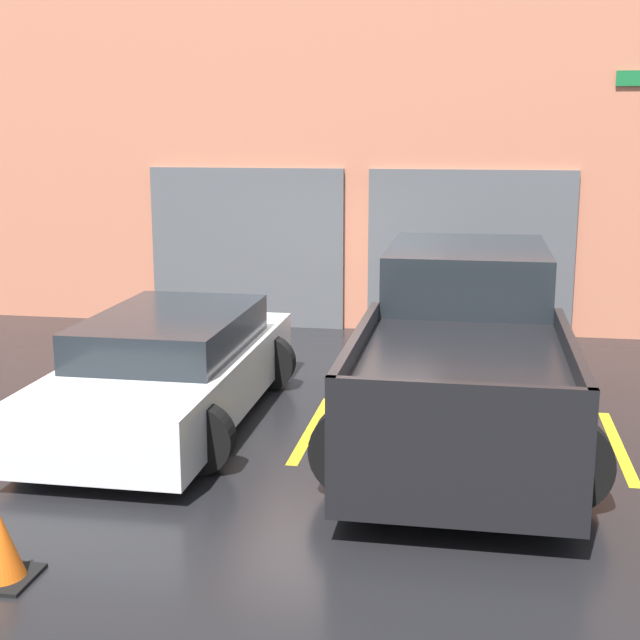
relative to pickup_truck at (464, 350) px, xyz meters
name	(u,v)px	position (x,y,z in m)	size (l,w,h in m)	color
ground_plane	(340,379)	(-1.59, 1.68, -0.87)	(28.00, 28.00, 0.00)	black
shophouse_building	(371,167)	(-1.60, 4.97, 1.71)	(14.76, 0.68, 5.23)	#D17A5B
pickup_truck	(464,350)	(0.00, 0.00, 0.00)	(2.60, 5.46, 1.84)	black
sedan_white	(171,370)	(-3.18, -0.27, -0.29)	(2.22, 4.54, 1.20)	white
parking_stripe_far_left	(39,412)	(-4.78, -0.30, -0.87)	(0.12, 2.20, 0.01)	gold
parking_stripe_left	(312,428)	(-1.59, -0.30, -0.87)	(0.12, 2.20, 0.01)	gold
parking_stripe_centre	(618,446)	(1.59, -0.30, -0.87)	(0.12, 2.20, 0.01)	gold
traffic_cone	(0,547)	(-3.19, -3.93, -0.62)	(0.47, 0.47, 0.55)	black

